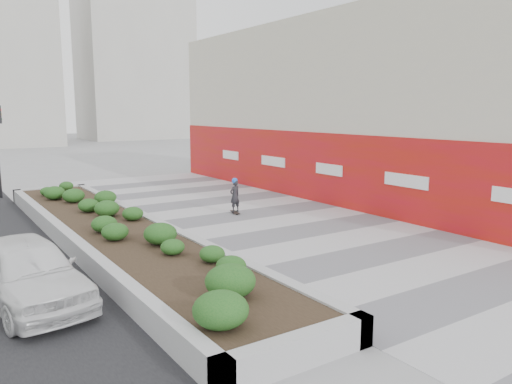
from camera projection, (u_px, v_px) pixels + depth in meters
ground at (426, 272)px, 12.27m from camera, size 160.00×160.00×0.00m
walkway at (342, 245)px, 14.73m from camera, size 8.00×36.00×0.01m
building at (366, 109)px, 22.81m from camera, size 6.04×24.08×8.00m
planter at (114, 229)px, 14.94m from camera, size 3.00×18.00×0.90m
distant_bldg_north_r at (134, 50)px, 67.77m from camera, size 14.00×10.00×24.00m
manhole_cover at (354, 243)px, 15.00m from camera, size 0.44×0.44×0.01m
skateboarder at (235, 196)px, 19.07m from camera, size 0.50×0.75×1.40m
car_white at (27, 271)px, 10.17m from camera, size 2.25×4.32×1.40m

